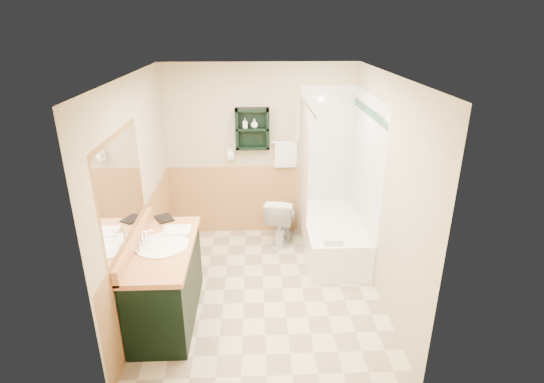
{
  "coord_description": "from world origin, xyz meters",
  "views": [
    {
      "loc": [
        -0.08,
        -4.13,
        2.89
      ],
      "look_at": [
        0.11,
        0.2,
        1.13
      ],
      "focal_mm": 28.0,
      "sensor_mm": 36.0,
      "label": 1
    }
  ],
  "objects": [
    {
      "name": "tile_back",
      "position": [
        1.03,
        1.48,
        1.05
      ],
      "size": [
        0.95,
        0.95,
        2.1
      ],
      "primitive_type": null,
      "color": "white",
      "rests_on": "back_wall"
    },
    {
      "name": "towel_bar",
      "position": [
        0.35,
        1.45,
        1.35
      ],
      "size": [
        0.4,
        0.06,
        0.4
      ],
      "primitive_type": null,
      "color": "white",
      "rests_on": "back_wall"
    },
    {
      "name": "left_wall",
      "position": [
        -1.32,
        0.0,
        1.2
      ],
      "size": [
        0.04,
        3.0,
        2.4
      ],
      "primitive_type": "cube",
      "color": "beige",
      "rests_on": "ground"
    },
    {
      "name": "ceiling",
      "position": [
        0.0,
        0.0,
        2.42
      ],
      "size": [
        2.6,
        3.0,
        0.04
      ],
      "primitive_type": "cube",
      "color": "white",
      "rests_on": "back_wall"
    },
    {
      "name": "soap_bottle_b",
      "position": [
        -0.07,
        1.4,
        1.61
      ],
      "size": [
        0.1,
        0.12,
        0.09
      ],
      "primitive_type": "imported",
      "rotation": [
        0.0,
        0.0,
        0.04
      ],
      "color": "white",
      "rests_on": "wall_shelf"
    },
    {
      "name": "vanity_book",
      "position": [
        -1.16,
        0.12,
        0.95
      ],
      "size": [
        0.15,
        0.1,
        0.22
      ],
      "primitive_type": "imported",
      "rotation": [
        0.0,
        0.0,
        0.52
      ],
      "color": "black",
      "rests_on": "vanity"
    },
    {
      "name": "counter_towel",
      "position": [
        -0.89,
        -0.17,
        0.86
      ],
      "size": [
        0.28,
        0.22,
        0.04
      ],
      "primitive_type": "cube",
      "color": "white",
      "rests_on": "vanity"
    },
    {
      "name": "shower_curtain",
      "position": [
        0.53,
        0.92,
        1.15
      ],
      "size": [
        1.05,
        1.05,
        1.7
      ],
      "primitive_type": null,
      "color": "#BFAF90",
      "rests_on": "curtain_rod"
    },
    {
      "name": "mirror_frame",
      "position": [
        -1.27,
        -0.55,
        1.5
      ],
      "size": [
        1.3,
        1.3,
        1.0
      ],
      "primitive_type": null,
      "color": "olive",
      "rests_on": "left_wall"
    },
    {
      "name": "wainscot_back",
      "position": [
        0.0,
        1.49,
        0.5
      ],
      "size": [
        2.58,
        2.58,
        1.0
      ],
      "primitive_type": null,
      "color": "tan",
      "rests_on": "back_wall"
    },
    {
      "name": "wall_shelf",
      "position": [
        -0.1,
        1.41,
        1.55
      ],
      "size": [
        0.45,
        0.15,
        0.55
      ],
      "primitive_type": "cube",
      "color": "black",
      "rests_on": "back_wall"
    },
    {
      "name": "right_wall",
      "position": [
        1.32,
        0.0,
        1.2
      ],
      "size": [
        0.04,
        3.0,
        2.4
      ],
      "primitive_type": "cube",
      "color": "beige",
      "rests_on": "ground"
    },
    {
      "name": "vanity",
      "position": [
        -0.99,
        -0.45,
        0.42
      ],
      "size": [
        0.59,
        1.32,
        0.84
      ],
      "primitive_type": "cube",
      "color": "black",
      "rests_on": "ground"
    },
    {
      "name": "hair_dryer",
      "position": [
        -0.4,
        1.43,
        1.2
      ],
      "size": [
        0.1,
        0.24,
        0.18
      ],
      "primitive_type": null,
      "color": "white",
      "rests_on": "back_wall"
    },
    {
      "name": "floor",
      "position": [
        0.0,
        0.0,
        0.0
      ],
      "size": [
        3.0,
        3.0,
        0.0
      ],
      "primitive_type": "plane",
      "color": "beige",
      "rests_on": "ground"
    },
    {
      "name": "curtain_rod",
      "position": [
        0.53,
        0.75,
        2.0
      ],
      "size": [
        0.03,
        1.6,
        0.03
      ],
      "primitive_type": "cylinder",
      "rotation": [
        1.57,
        0.0,
        0.0
      ],
      "color": "silver",
      "rests_on": "back_wall"
    },
    {
      "name": "soap_bottle_a",
      "position": [
        -0.2,
        1.4,
        1.6
      ],
      "size": [
        0.07,
        0.14,
        0.06
      ],
      "primitive_type": "imported",
      "rotation": [
        0.0,
        0.0,
        0.13
      ],
      "color": "white",
      "rests_on": "wall_shelf"
    },
    {
      "name": "tub_towel",
      "position": [
        0.81,
        0.18,
        0.52
      ],
      "size": [
        0.21,
        0.18,
        0.07
      ],
      "primitive_type": "cube",
      "color": "white",
      "rests_on": "bathtub"
    },
    {
      "name": "back_wall",
      "position": [
        0.0,
        1.52,
        1.2
      ],
      "size": [
        2.6,
        0.04,
        2.4
      ],
      "primitive_type": "cube",
      "color": "beige",
      "rests_on": "ground"
    },
    {
      "name": "toilet",
      "position": [
        0.29,
        1.16,
        0.33
      ],
      "size": [
        0.53,
        0.75,
        0.66
      ],
      "primitive_type": "imported",
      "rotation": [
        0.0,
        0.0,
        2.9
      ],
      "color": "white",
      "rests_on": "ground"
    },
    {
      "name": "wainscot_left",
      "position": [
        -1.29,
        0.0,
        0.5
      ],
      "size": [
        2.98,
        2.98,
        1.0
      ],
      "primitive_type": null,
      "color": "tan",
      "rests_on": "left_wall"
    },
    {
      "name": "tile_accent",
      "position": [
        1.27,
        0.75,
        1.9
      ],
      "size": [
        1.5,
        1.5,
        0.1
      ],
      "primitive_type": null,
      "color": "#14482A",
      "rests_on": "right_wall"
    },
    {
      "name": "mirror_glass",
      "position": [
        -1.27,
        -0.55,
        1.5
      ],
      "size": [
        1.2,
        1.2,
        0.9
      ],
      "primitive_type": null,
      "color": "white",
      "rests_on": "left_wall"
    },
    {
      "name": "bathtub",
      "position": [
        0.93,
        0.79,
        0.24
      ],
      "size": [
        0.73,
        1.5,
        0.49
      ],
      "primitive_type": "cube",
      "color": "white",
      "rests_on": "ground"
    },
    {
      "name": "tile_right",
      "position": [
        1.28,
        0.75,
        1.05
      ],
      "size": [
        1.5,
        1.5,
        2.1
      ],
      "primitive_type": null,
      "color": "white",
      "rests_on": "right_wall"
    }
  ]
}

